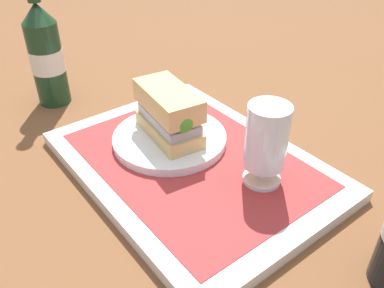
% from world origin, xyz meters
% --- Properties ---
extents(ground_plane, '(3.00, 3.00, 0.00)m').
position_xyz_m(ground_plane, '(0.00, 0.00, 0.00)').
color(ground_plane, brown).
extents(tray, '(0.44, 0.32, 0.02)m').
position_xyz_m(tray, '(0.00, 0.00, 0.01)').
color(tray, silver).
rests_on(tray, ground_plane).
extents(placemat, '(0.38, 0.27, 0.00)m').
position_xyz_m(placemat, '(0.00, 0.00, 0.02)').
color(placemat, '#9E2D2D').
rests_on(placemat, tray).
extents(plate, '(0.19, 0.19, 0.01)m').
position_xyz_m(plate, '(-0.06, -0.00, 0.03)').
color(plate, white).
rests_on(plate, placemat).
extents(sandwich, '(0.14, 0.08, 0.08)m').
position_xyz_m(sandwich, '(-0.06, -0.00, 0.08)').
color(sandwich, tan).
rests_on(sandwich, plate).
extents(beer_glass, '(0.06, 0.06, 0.12)m').
position_xyz_m(beer_glass, '(0.10, 0.05, 0.09)').
color(beer_glass, silver).
rests_on(beer_glass, placemat).
extents(second_bottle, '(0.07, 0.07, 0.27)m').
position_xyz_m(second_bottle, '(-0.36, -0.08, 0.10)').
color(second_bottle, '#19381E').
rests_on(second_bottle, ground_plane).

